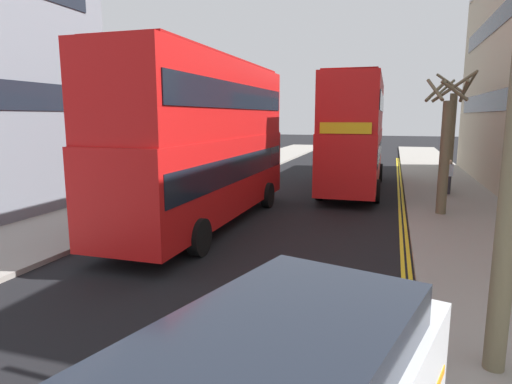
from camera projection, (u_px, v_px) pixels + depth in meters
The scene contains 9 objects.
sidewalk_right at pixel (472, 228), 14.59m from camera, with size 4.00×80.00×0.14m, color gray.
sidewalk_left at pixel (133, 205), 18.42m from camera, with size 4.00×80.00×0.14m, color gray.
kerb_line_outer at pixel (407, 240), 13.34m from camera, with size 0.10×56.00×0.01m, color yellow.
kerb_line_inner at pixel (401, 240), 13.39m from camera, with size 0.10×56.00×0.01m, color yellow.
double_decker_bus_away at pixel (206, 138), 14.87m from camera, with size 2.82×10.82×5.64m.
double_decker_bus_oncoming at pixel (355, 131), 22.13m from camera, with size 2.89×10.83×5.64m.
pedestrian_far at pixel (449, 176), 20.40m from camera, with size 0.34×0.22×1.62m.
street_tree_mid at pixel (451, 137), 20.87m from camera, with size 1.78×1.77×5.68m.
street_tree_far at pixel (445, 148), 16.01m from camera, with size 1.80×1.76×5.24m.
Camera 1 is at (3.85, 0.32, 3.74)m, focal length 30.62 mm.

